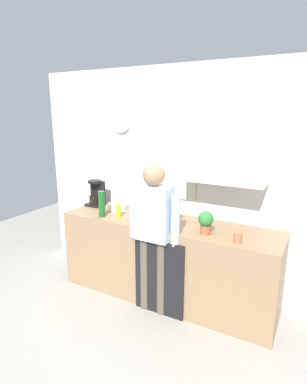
{
  "coord_description": "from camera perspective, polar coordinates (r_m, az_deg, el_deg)",
  "views": [
    {
      "loc": [
        1.44,
        -2.62,
        2.07
      ],
      "look_at": [
        -0.14,
        0.25,
        1.24
      ],
      "focal_mm": 29.29,
      "sensor_mm": 36.0,
      "label": 1
    }
  ],
  "objects": [
    {
      "name": "bottle_amber_beer",
      "position": [
        3.41,
        -3.9,
        -3.65
      ],
      "size": [
        0.06,
        0.06,
        0.23
      ],
      "primitive_type": "cylinder",
      "color": "brown",
      "rests_on": "kitchen_counter"
    },
    {
      "name": "kitchen_counter",
      "position": [
        3.64,
        2.39,
        -12.21
      ],
      "size": [
        2.45,
        0.64,
        0.91
      ],
      "primitive_type": "cube",
      "color": "#937251",
      "rests_on": "ground_plane"
    },
    {
      "name": "mixing_bowl",
      "position": [
        3.88,
        -6.57,
        -2.66
      ],
      "size": [
        0.22,
        0.22,
        0.08
      ],
      "primitive_type": "cylinder",
      "color": "white",
      "rests_on": "kitchen_counter"
    },
    {
      "name": "bottle_olive_oil",
      "position": [
        3.37,
        0.53,
        -3.66
      ],
      "size": [
        0.06,
        0.06,
        0.25
      ],
      "primitive_type": "cylinder",
      "color": "olive",
      "rests_on": "kitchen_counter"
    },
    {
      "name": "coffee_maker",
      "position": [
        4.1,
        -10.36,
        -0.34
      ],
      "size": [
        0.2,
        0.2,
        0.33
      ],
      "color": "black",
      "rests_on": "kitchen_counter"
    },
    {
      "name": "back_wall_assembly",
      "position": [
        3.66,
        6.36,
        2.95
      ],
      "size": [
        4.05,
        0.42,
        2.6
      ],
      "color": "silver",
      "rests_on": "ground_plane"
    },
    {
      "name": "cup_terracotta_mug",
      "position": [
        3.01,
        15.1,
        -8.01
      ],
      "size": [
        0.08,
        0.08,
        0.09
      ],
      "primitive_type": "cylinder",
      "color": "#B26647",
      "rests_on": "kitchen_counter"
    },
    {
      "name": "storage_canister",
      "position": [
        3.21,
        1.63,
        -5.36
      ],
      "size": [
        0.14,
        0.14,
        0.17
      ],
      "primitive_type": "cylinder",
      "color": "silver",
      "rests_on": "kitchen_counter"
    },
    {
      "name": "dish_soap",
      "position": [
        3.62,
        -6.41,
        -3.3
      ],
      "size": [
        0.06,
        0.06,
        0.18
      ],
      "color": "yellow",
      "rests_on": "kitchen_counter"
    },
    {
      "name": "bottle_green_wine",
      "position": [
        3.63,
        -9.42,
        -2.17
      ],
      "size": [
        0.07,
        0.07,
        0.3
      ],
      "primitive_type": "cylinder",
      "color": "#195923",
      "rests_on": "kitchen_counter"
    },
    {
      "name": "potted_plant",
      "position": [
        3.12,
        9.48,
        -5.26
      ],
      "size": [
        0.15,
        0.15,
        0.23
      ],
      "color": "#9E5638",
      "rests_on": "kitchen_counter"
    },
    {
      "name": "ground_plane",
      "position": [
        3.64,
        0.06,
        -20.53
      ],
      "size": [
        8.0,
        8.0,
        0.0
      ],
      "primitive_type": "plane",
      "color": "#9E998E"
    },
    {
      "name": "person_at_sink",
      "position": [
        3.19,
        0.07,
        -6.42
      ],
      "size": [
        0.57,
        0.22,
        1.6
      ],
      "rotation": [
        0.0,
        0.0,
        0.08
      ],
      "color": "brown",
      "rests_on": "ground_plane"
    },
    {
      "name": "dishwasher_panel",
      "position": [
        3.36,
        1.0,
        -15.41
      ],
      "size": [
        0.56,
        0.02,
        0.82
      ],
      "primitive_type": "cube",
      "color": "black",
      "rests_on": "ground_plane"
    }
  ]
}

